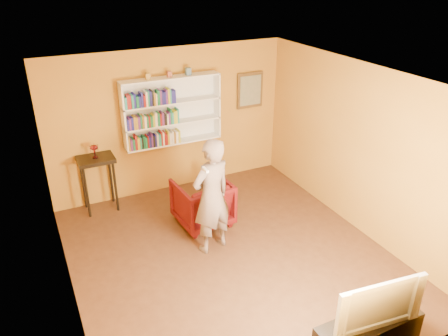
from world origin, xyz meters
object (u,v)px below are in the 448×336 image
(television, at_px, (374,300))
(bookshelf, at_px, (171,110))
(person, at_px, (212,196))
(ruby_lustre, at_px, (94,149))
(armchair, at_px, (203,202))
(console_table, at_px, (97,167))
(tv_cabinet, at_px, (367,336))

(television, bearing_deg, bookshelf, 104.15)
(television, bearing_deg, person, 113.12)
(ruby_lustre, xyz_separation_m, armchair, (1.45, -1.21, -0.78))
(armchair, bearing_deg, ruby_lustre, -43.85)
(ruby_lustre, xyz_separation_m, television, (2.05, -4.50, -0.41))
(bookshelf, bearing_deg, console_table, -173.72)
(bookshelf, height_order, console_table, bookshelf)
(person, height_order, television, person)
(person, height_order, tv_cabinet, person)
(ruby_lustre, bearing_deg, bookshelf, 6.28)
(console_table, relative_size, tv_cabinet, 0.79)
(ruby_lustre, height_order, person, person)
(ruby_lustre, distance_m, tv_cabinet, 5.04)
(console_table, bearing_deg, person, -56.05)
(ruby_lustre, height_order, tv_cabinet, ruby_lustre)
(bookshelf, xyz_separation_m, armchair, (0.00, -1.37, -1.20))
(bookshelf, distance_m, ruby_lustre, 1.52)
(console_table, bearing_deg, ruby_lustre, 116.57)
(console_table, height_order, tv_cabinet, console_table)
(bookshelf, distance_m, console_table, 1.65)
(console_table, relative_size, person, 0.55)
(bookshelf, xyz_separation_m, television, (0.61, -4.66, -0.84))
(console_table, xyz_separation_m, tv_cabinet, (2.05, -4.50, -0.60))
(ruby_lustre, relative_size, television, 0.22)
(console_table, distance_m, ruby_lustre, 0.34)
(console_table, height_order, ruby_lustre, ruby_lustre)
(armchair, height_order, person, person)
(ruby_lustre, height_order, television, ruby_lustre)
(person, distance_m, television, 2.68)
(console_table, bearing_deg, television, -65.46)
(bookshelf, height_order, television, bookshelf)
(tv_cabinet, bearing_deg, television, 180.00)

